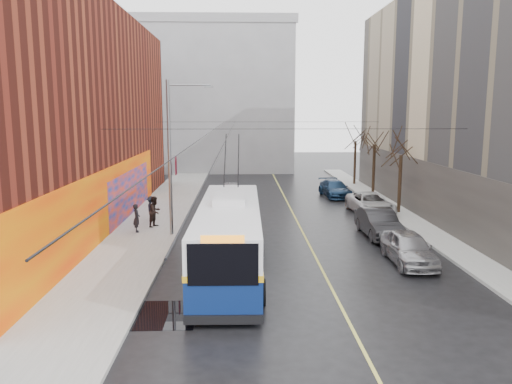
# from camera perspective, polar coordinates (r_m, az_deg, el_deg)

# --- Properties ---
(ground) EXTENTS (140.00, 140.00, 0.00)m
(ground) POSITION_cam_1_polar(r_m,az_deg,el_deg) (20.03, 4.90, -12.07)
(ground) COLOR black
(ground) RESTS_ON ground
(sidewalk_left) EXTENTS (4.00, 60.00, 0.15)m
(sidewalk_left) POSITION_cam_1_polar(r_m,az_deg,el_deg) (31.89, -12.15, -4.00)
(sidewalk_left) COLOR gray
(sidewalk_left) RESTS_ON ground
(sidewalk_right) EXTENTS (2.00, 60.00, 0.15)m
(sidewalk_right) POSITION_cam_1_polar(r_m,az_deg,el_deg) (33.32, 18.04, -3.68)
(sidewalk_right) COLOR gray
(sidewalk_right) RESTS_ON ground
(lane_line) EXTENTS (0.12, 50.00, 0.01)m
(lane_line) POSITION_cam_1_polar(r_m,az_deg,el_deg) (33.54, 4.69, -3.30)
(lane_line) COLOR #BFB74C
(lane_line) RESTS_ON ground
(building_left) EXTENTS (12.11, 36.00, 14.00)m
(building_left) POSITION_cam_1_polar(r_m,az_deg,el_deg) (35.31, -24.94, 7.95)
(building_left) COLOR #561911
(building_left) RESTS_ON ground
(building_far) EXTENTS (20.50, 12.10, 18.00)m
(building_far) POSITION_cam_1_polar(r_m,az_deg,el_deg) (63.65, -5.25, 10.78)
(building_far) COLOR gray
(building_far) RESTS_ON ground
(streetlight_pole) EXTENTS (2.65, 0.60, 9.00)m
(streetlight_pole) POSITION_cam_1_polar(r_m,az_deg,el_deg) (28.89, -9.54, 4.31)
(streetlight_pole) COLOR slate
(streetlight_pole) RESTS_ON ground
(catenary_wires) EXTENTS (18.00, 60.00, 0.22)m
(catenary_wires) POSITION_cam_1_polar(r_m,az_deg,el_deg) (33.31, -2.30, 7.48)
(catenary_wires) COLOR black
(tree_near) EXTENTS (3.20, 3.20, 6.40)m
(tree_near) POSITION_cam_1_polar(r_m,az_deg,el_deg) (36.39, 16.30, 5.26)
(tree_near) COLOR black
(tree_near) RESTS_ON ground
(tree_mid) EXTENTS (3.20, 3.20, 6.68)m
(tree_mid) POSITION_cam_1_polar(r_m,az_deg,el_deg) (43.07, 13.44, 6.31)
(tree_mid) COLOR black
(tree_mid) RESTS_ON ground
(tree_far) EXTENTS (3.20, 3.20, 6.57)m
(tree_far) POSITION_cam_1_polar(r_m,az_deg,el_deg) (49.86, 11.34, 6.62)
(tree_far) COLOR black
(tree_far) RESTS_ON ground
(puddle) EXTENTS (2.63, 2.68, 0.01)m
(puddle) POSITION_cam_1_polar(r_m,az_deg,el_deg) (18.84, -10.95, -13.62)
(puddle) COLOR black
(puddle) RESTS_ON ground
(pigeons_flying) EXTENTS (2.13, 1.51, 1.69)m
(pigeons_flying) POSITION_cam_1_polar(r_m,az_deg,el_deg) (29.36, -2.60, 7.56)
(pigeons_flying) COLOR slate
(trolleybus) EXTENTS (3.09, 12.70, 5.99)m
(trolleybus) POSITION_cam_1_polar(r_m,az_deg,el_deg) (22.74, -3.07, -5.03)
(trolleybus) COLOR #0A1C4F
(trolleybus) RESTS_ON ground
(parked_car_a) EXTENTS (1.85, 4.57, 1.56)m
(parked_car_a) POSITION_cam_1_polar(r_m,az_deg,el_deg) (25.15, 17.05, -6.13)
(parked_car_a) COLOR #9D9DA1
(parked_car_a) RESTS_ON ground
(parked_car_b) EXTENTS (1.80, 4.94, 1.62)m
(parked_car_b) POSITION_cam_1_polar(r_m,az_deg,el_deg) (30.00, 13.85, -3.46)
(parked_car_b) COLOR black
(parked_car_b) RESTS_ON ground
(parked_car_c) EXTENTS (2.79, 5.53, 1.50)m
(parked_car_c) POSITION_cam_1_polar(r_m,az_deg,el_deg) (36.47, 12.94, -1.29)
(parked_car_c) COLOR #B8B8BA
(parked_car_c) RESTS_ON ground
(parked_car_d) EXTENTS (2.45, 5.04, 1.41)m
(parked_car_d) POSITION_cam_1_polar(r_m,az_deg,el_deg) (43.11, 9.00, 0.38)
(parked_car_d) COLOR #152D4C
(parked_car_d) RESTS_ON ground
(following_car) EXTENTS (2.23, 4.53, 1.49)m
(following_car) POSITION_cam_1_polar(r_m,az_deg,el_deg) (40.97, -2.84, 0.07)
(following_car) COLOR silver
(following_car) RESTS_ON ground
(pedestrian_a) EXTENTS (0.57, 0.71, 1.68)m
(pedestrian_a) POSITION_cam_1_polar(r_m,az_deg,el_deg) (30.43, -13.48, -2.92)
(pedestrian_a) COLOR black
(pedestrian_a) RESTS_ON sidewalk_left
(pedestrian_b) EXTENTS (1.06, 1.16, 1.92)m
(pedestrian_b) POSITION_cam_1_polar(r_m,az_deg,el_deg) (31.56, -11.47, -2.20)
(pedestrian_b) COLOR black
(pedestrian_b) RESTS_ON sidewalk_left
(pedestrian_c) EXTENTS (0.92, 1.18, 1.61)m
(pedestrian_c) POSITION_cam_1_polar(r_m,az_deg,el_deg) (33.46, -11.88, -1.83)
(pedestrian_c) COLOR black
(pedestrian_c) RESTS_ON sidewalk_left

